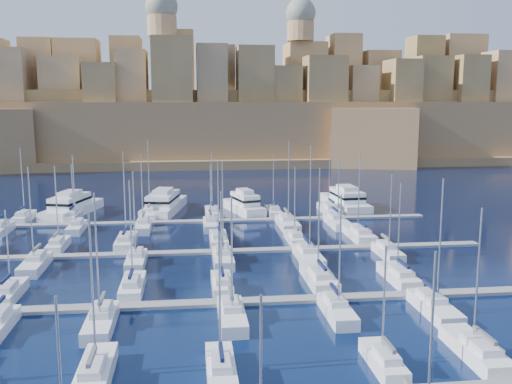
{
  "coord_description": "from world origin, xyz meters",
  "views": [
    {
      "loc": [
        -3.59,
        -74.27,
        23.35
      ],
      "look_at": [
        5.85,
        6.0,
        9.96
      ],
      "focal_mm": 40.0,
      "sensor_mm": 36.0,
      "label": 1
    }
  ],
  "objects": [
    {
      "name": "ground",
      "position": [
        0.0,
        0.0,
        0.0
      ],
      "size": [
        600.0,
        600.0,
        0.0
      ],
      "primitive_type": "plane",
      "color": "black",
      "rests_on": "ground"
    },
    {
      "name": "pontoon_mid_near",
      "position": [
        0.0,
        -12.0,
        0.2
      ],
      "size": [
        84.0,
        2.0,
        0.4
      ],
      "primitive_type": "cube",
      "color": "slate",
      "rests_on": "ground"
    },
    {
      "name": "pontoon_mid_far",
      "position": [
        0.0,
        10.0,
        0.2
      ],
      "size": [
        84.0,
        2.0,
        0.4
      ],
      "primitive_type": "cube",
      "color": "slate",
      "rests_on": "ground"
    },
    {
      "name": "pontoon_far",
      "position": [
        0.0,
        32.0,
        0.2
      ],
      "size": [
        84.0,
        2.0,
        0.4
      ],
      "primitive_type": "cube",
      "color": "slate",
      "rests_on": "ground"
    },
    {
      "name": "sailboat_2",
      "position": [
        -11.73,
        -28.64,
        0.75
      ],
      "size": [
        2.68,
        8.95,
        14.57
      ],
      "color": "white",
      "rests_on": "ground"
    },
    {
      "name": "sailboat_3",
      "position": [
        -1.28,
        -29.09,
        0.73
      ],
      "size": [
        2.41,
        8.02,
        12.81
      ],
      "color": "white",
      "rests_on": "ground"
    },
    {
      "name": "sailboat_4",
      "position": [
        12.89,
        -29.37,
        0.71
      ],
      "size": [
        2.24,
        7.45,
        11.15
      ],
      "color": "white",
      "rests_on": "ground"
    },
    {
      "name": "sailboat_5",
      "position": [
        21.9,
        -28.4,
        0.75
      ],
      "size": [
        2.83,
        9.43,
        14.1
      ],
      "color": "white",
      "rests_on": "ground"
    },
    {
      "name": "sailboat_13",
      "position": [
        -24.97,
        -7.06,
        0.71
      ],
      "size": [
        2.43,
        8.09,
        10.84
      ],
      "color": "white",
      "rests_on": "ground"
    },
    {
      "name": "sailboat_14",
      "position": [
        -10.75,
        -6.66,
        0.74
      ],
      "size": [
        2.67,
        8.9,
        14.0
      ],
      "color": "white",
      "rests_on": "ground"
    },
    {
      "name": "sailboat_15",
      "position": [
        0.09,
        -7.04,
        0.72
      ],
      "size": [
        2.44,
        8.12,
        12.54
      ],
      "color": "white",
      "rests_on": "ground"
    },
    {
      "name": "sailboat_16",
      "position": [
        12.53,
        -5.95,
        0.76
      ],
      "size": [
        3.1,
        10.34,
        15.08
      ],
      "color": "white",
      "rests_on": "ground"
    },
    {
      "name": "sailboat_17",
      "position": [
        22.88,
        -6.45,
        0.74
      ],
      "size": [
        2.8,
        9.34,
        13.04
      ],
      "color": "white",
      "rests_on": "ground"
    },
    {
      "name": "sailboat_20",
      "position": [
        -12.91,
        -17.43,
        0.75
      ],
      "size": [
        2.73,
        9.1,
        14.51
      ],
      "color": "white",
      "rests_on": "ground"
    },
    {
      "name": "sailboat_21",
      "position": [
        0.54,
        -17.4,
        0.74
      ],
      "size": [
        2.71,
        9.02,
        13.83
      ],
      "color": "white",
      "rests_on": "ground"
    },
    {
      "name": "sailboat_22",
      "position": [
        11.93,
        -17.19,
        0.74
      ],
      "size": [
        2.58,
        8.6,
        13.77
      ],
      "color": "white",
      "rests_on": "ground"
    },
    {
      "name": "sailboat_23",
      "position": [
        22.72,
        -17.57,
        0.76
      ],
      "size": [
        2.81,
        9.37,
        15.36
      ],
      "color": "white",
      "rests_on": "ground"
    },
    {
      "name": "sailboat_25",
      "position": [
        -24.16,
        14.88,
        0.73
      ],
      "size": [
        2.39,
        7.96,
        13.34
      ],
      "color": "white",
      "rests_on": "ground"
    },
    {
      "name": "sailboat_26",
      "position": [
        -13.89,
        15.65,
        0.76
      ],
      "size": [
        2.86,
        9.54,
        15.41
      ],
      "color": "white",
      "rests_on": "ground"
    },
    {
      "name": "sailboat_27",
      "position": [
        0.87,
        15.44,
        0.74
      ],
      "size": [
        2.73,
        9.12,
        13.59
      ],
      "color": "white",
      "rests_on": "ground"
    },
    {
      "name": "sailboat_28",
      "position": [
        13.3,
        14.89,
        0.72
      ],
      "size": [
        2.4,
        7.98,
        12.71
      ],
      "color": "white",
      "rests_on": "ground"
    },
    {
      "name": "sailboat_29",
      "position": [
        24.47,
        16.2,
        0.77
      ],
      "size": [
        3.2,
        10.66,
        14.97
      ],
      "color": "white",
      "rests_on": "ground"
    },
    {
      "name": "sailboat_31",
      "position": [
        -24.95,
        4.47,
        0.75
      ],
      "size": [
        2.78,
        9.28,
        14.57
      ],
      "color": "white",
      "rests_on": "ground"
    },
    {
      "name": "sailboat_32",
      "position": [
        -11.32,
        4.8,
        0.74
      ],
      "size": [
        2.58,
        8.61,
        13.76
      ],
      "color": "white",
      "rests_on": "ground"
    },
    {
      "name": "sailboat_33",
      "position": [
        0.91,
        4.51,
        0.75
      ],
      "size": [
        2.76,
        9.21,
        15.01
      ],
      "color": "white",
      "rests_on": "ground"
    },
    {
      "name": "sailboat_34",
      "position": [
        13.27,
        4.1,
        0.78
      ],
      "size": [
        3.01,
        10.05,
        17.05
      ],
      "color": "white",
      "rests_on": "ground"
    },
    {
      "name": "sailboat_35",
      "position": [
        25.47,
        4.95,
        0.73
      ],
      "size": [
        2.5,
        8.32,
        12.78
      ],
      "color": "white",
      "rests_on": "ground"
    },
    {
      "name": "sailboat_36",
      "position": [
        -35.37,
        37.19,
        0.74
      ],
      "size": [
        2.58,
        8.6,
        14.3
      ],
      "color": "white",
      "rests_on": "ground"
    },
    {
      "name": "sailboat_37",
      "position": [
        -26.07,
        36.85,
        0.71
      ],
      "size": [
        2.37,
        7.92,
        11.18
      ],
      "color": "white",
      "rests_on": "ground"
    },
    {
      "name": "sailboat_38",
      "position": [
        -11.57,
        37.42,
        0.76
      ],
      "size": [
        2.72,
        9.07,
        15.44
      ],
      "color": "white",
      "rests_on": "ground"
    },
    {
      "name": "sailboat_39",
      "position": [
        0.74,
        37.41,
        0.73
      ],
      "size": [
        2.71,
        9.04,
        13.06
      ],
      "color": "white",
      "rests_on": "ground"
    },
    {
      "name": "sailboat_40",
      "position": [
        13.09,
        37.13,
        0.72
      ],
      "size": [
        2.55,
        8.49,
        12.3
      ],
      "color": "white",
      "rests_on": "ground"
    },
    {
      "name": "sailboat_41",
      "position": [
        24.79,
        37.91,
        0.77
      ],
      "size": [
        3.02,
        10.07,
        16.17
      ],
      "color": "white",
      "rests_on": "ground"
    },
    {
      "name": "sailboat_43",
      "position": [
        -23.62,
        27.0,
        0.74
      ],
      "size": [
        2.46,
        8.2,
        13.91
      ],
      "color": "white",
      "rests_on": "ground"
    },
    {
      "name": "sailboat_44",
      "position": [
        -11.98,
        26.6,
        0.74
      ],
      "size": [
        2.71,
        9.02,
        13.94
      ],
      "color": "white",
      "rests_on": "ground"
    },
    {
      "name": "sailboat_45",
      "position": [
        0.06,
        26.71,
        0.72
      ],
      "size": [
        2.64,
        8.8,
        11.96
      ],
      "color": "white",
      "rests_on": "ground"
    },
    {
      "name": "sailboat_46",
      "position": [
        13.99,
        25.88,
        0.77
      ],
      "size": [
        3.14,
        10.48,
        16.13
      ],
      "color": "white",
      "rests_on": "ground"
    },
    {
      "name": "sailboat_47",
      "position": [
        23.29,
        26.15,
        0.75
      ],
      "size": [
        2.98,
        9.95,
        13.69
      ],
      "color": "white",
      "rests_on": "ground"
    },
    {
      "name": "motor_yacht_a",
      "position": [
        -27.41,
        42.13,
        1.73
      ],
      "size": [
        10.12,
        18.72,
        5.25
      ],
      "color": "white",
      "rests_on": "ground"
    },
    {
      "name": "motor_yacht_b",
      "position": [
        -9.01,
        42.69,
        1.73
      ],
      "size": [
        9.22,
        19.86,
        5.25
      ],
      "color": "white",
      "rests_on": "ground"
    },
    {
      "name": "motor_yacht_c",
      "position": [
        7.42,
        40.25,
        1.73
      ],
      "size": [
        7.89,
        14.64,
        5.25
      ],
      "color": "white",
      "rests_on": "ground"
    },
    {
      "name": "motor_yacht_d",
      "position": [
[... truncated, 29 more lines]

